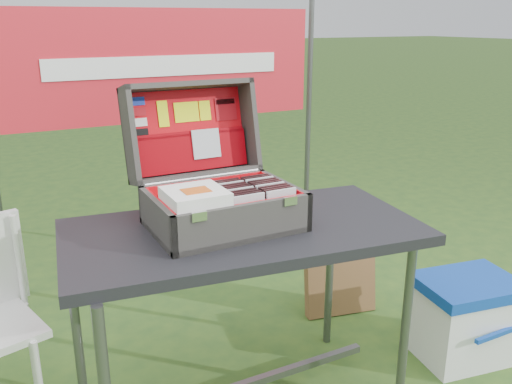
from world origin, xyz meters
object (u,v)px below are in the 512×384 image
table (244,324)px  cardboard_box (340,277)px  cooler (465,318)px  suitcase (216,158)px

table → cardboard_box: table is taller
table → cooler: table is taller
table → suitcase: bearing=130.5°
table → cooler: 1.11m
cardboard_box → suitcase: bearing=-145.0°
table → suitcase: 0.65m
cooler → table: bearing=-177.6°
suitcase → cardboard_box: bearing=23.8°
table → cardboard_box: bearing=37.6°
cooler → cardboard_box: (-0.28, 0.60, 0.01)m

